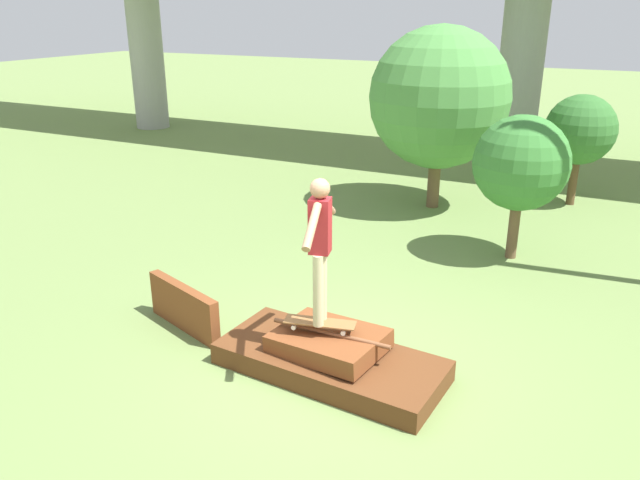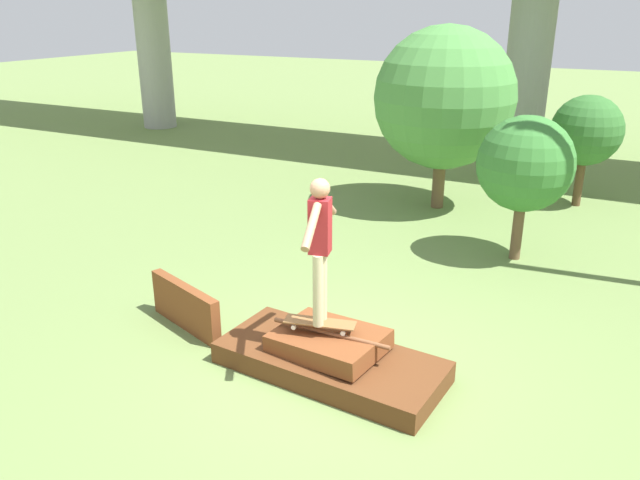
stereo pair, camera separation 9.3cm
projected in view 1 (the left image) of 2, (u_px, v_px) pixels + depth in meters
ground_plane at (330, 372)px, 7.20m from camera, size 80.00×80.00×0.00m
scrap_pile at (330, 357)px, 7.14m from camera, size 2.68×1.32×0.53m
scrap_plank_loose at (184, 307)px, 8.05m from camera, size 1.36×0.59×0.61m
skateboard at (320, 323)px, 7.04m from camera, size 0.84×0.40×0.09m
skater at (320, 241)px, 6.69m from camera, size 0.38×1.26×1.67m
tree_behind_left at (521, 164)px, 9.90m from camera, size 1.53×1.53×2.38m
tree_behind_right at (439, 98)px, 12.31m from camera, size 2.80×2.80×3.65m
tree_mid_back at (581, 130)px, 12.69m from camera, size 1.42×1.42×2.30m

